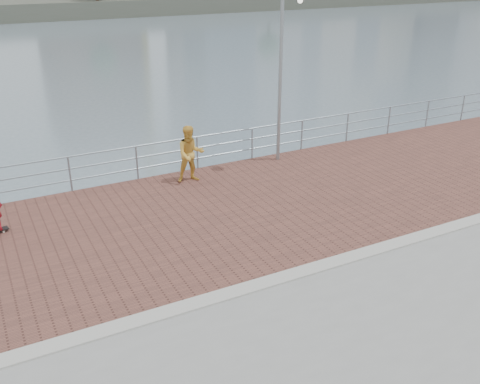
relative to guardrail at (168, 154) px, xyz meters
name	(u,v)px	position (x,y,z in m)	size (l,w,h in m)	color
water	(280,352)	(0.00, -7.00, -2.69)	(400.00, 400.00, 0.00)	slate
brick_lane	(213,214)	(0.00, -3.40, -0.68)	(40.00, 6.80, 0.02)	brown
curb	(282,278)	(0.00, -7.00, -0.66)	(40.00, 0.40, 0.06)	#B7B5AD
guardrail	(168,154)	(0.00, 0.00, 0.00)	(39.06, 0.06, 1.13)	#8C9EA8
street_lamp	(289,37)	(3.83, -0.93, 3.50)	(0.43, 1.25, 5.90)	gray
bystander	(191,154)	(0.41, -0.93, 0.22)	(0.86, 0.67, 1.78)	gold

